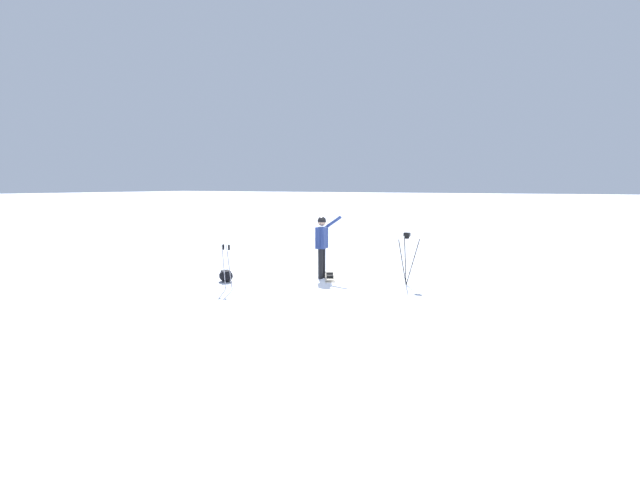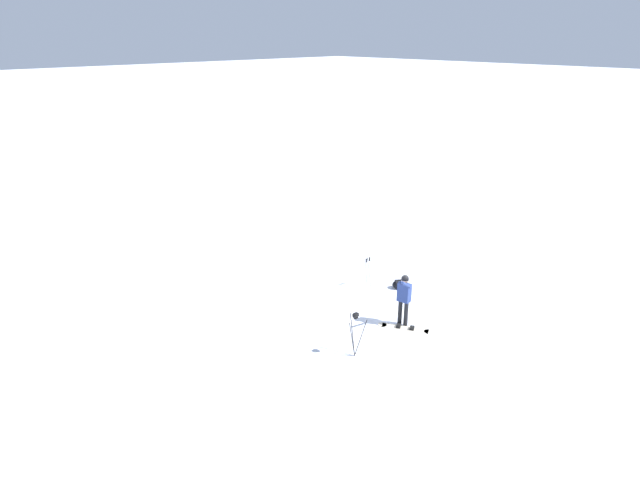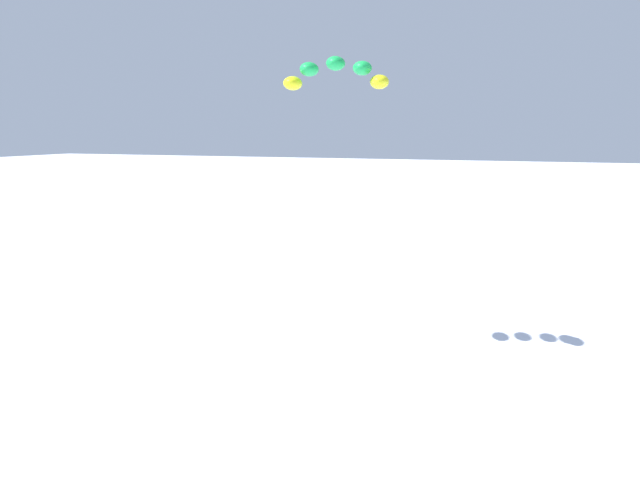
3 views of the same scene
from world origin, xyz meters
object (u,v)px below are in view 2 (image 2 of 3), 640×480
(gear_bag_large, at_px, (399,284))
(ski_poles, at_px, (368,268))
(snowboard, at_px, (405,328))
(snowboarder, at_px, (404,295))
(camera_tripod, at_px, (355,326))

(gear_bag_large, bearing_deg, ski_poles, 40.58)
(snowboard, relative_size, gear_bag_large, 2.51)
(snowboarder, relative_size, snowboard, 1.13)
(gear_bag_large, relative_size, ski_poles, 0.54)
(snowboard, bearing_deg, snowboarder, -30.34)
(ski_poles, bearing_deg, snowboarder, 154.23)
(snowboarder, height_order, camera_tripod, snowboarder)
(camera_tripod, bearing_deg, snowboarder, -86.07)
(snowboarder, bearing_deg, snowboard, 149.66)
(snowboard, bearing_deg, ski_poles, -26.15)
(snowboarder, xyz_separation_m, ski_poles, (2.70, -1.30, -0.32))
(camera_tripod, xyz_separation_m, ski_poles, (2.87, -3.80, -0.23))
(snowboard, xyz_separation_m, camera_tripod, (0.06, 2.36, 0.99))
(camera_tripod, distance_m, ski_poles, 4.77)
(snowboarder, distance_m, ski_poles, 3.02)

